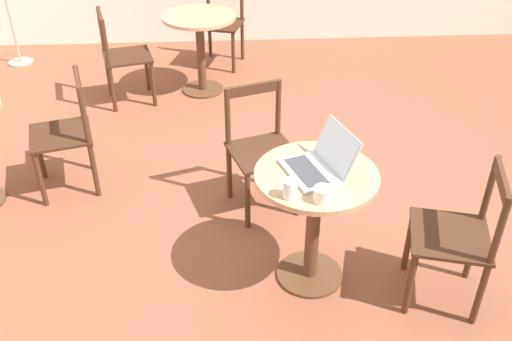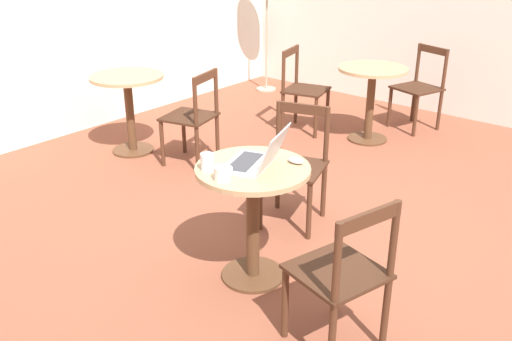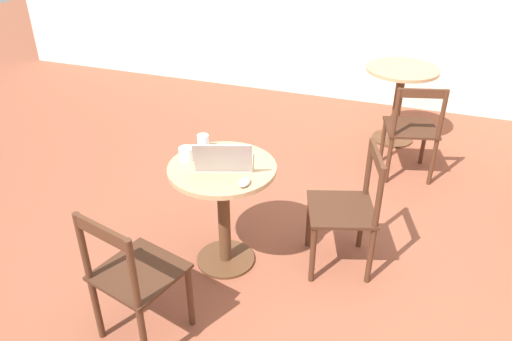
# 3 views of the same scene
# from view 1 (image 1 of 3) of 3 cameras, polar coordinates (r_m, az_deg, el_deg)

# --- Properties ---
(ground_plane) EXTENTS (16.00, 16.00, 0.00)m
(ground_plane) POSITION_cam_1_polar(r_m,az_deg,el_deg) (3.89, 6.12, -4.08)
(ground_plane) COLOR brown
(cafe_table_near) EXTENTS (0.65, 0.65, 0.72)m
(cafe_table_near) POSITION_cam_1_polar(r_m,az_deg,el_deg) (3.07, 5.88, -3.24)
(cafe_table_near) COLOR #51331E
(cafe_table_near) RESTS_ON ground_plane
(cafe_table_mid) EXTENTS (0.65, 0.65, 0.72)m
(cafe_table_mid) POSITION_cam_1_polar(r_m,az_deg,el_deg) (5.28, -5.62, 13.23)
(cafe_table_mid) COLOR #51331E
(cafe_table_mid) RESTS_ON ground_plane
(chair_near_front) EXTENTS (0.49, 0.49, 0.83)m
(chair_near_front) POSITION_cam_1_polar(r_m,az_deg,el_deg) (3.19, 19.55, -6.29)
(chair_near_front) COLOR #472819
(chair_near_front) RESTS_ON ground_plane
(chair_near_right) EXTENTS (0.51, 0.51, 0.83)m
(chair_near_right) POSITION_cam_1_polar(r_m,az_deg,el_deg) (3.71, 0.48, 2.11)
(chair_near_right) COLOR #472819
(chair_near_right) RESTS_ON ground_plane
(chair_mid_back) EXTENTS (0.49, 0.49, 0.83)m
(chair_mid_back) POSITION_cam_1_polar(r_m,az_deg,el_deg) (5.22, -13.20, 10.99)
(chair_mid_back) COLOR #472819
(chair_mid_back) RESTS_ON ground_plane
(chair_mid_right) EXTENTS (0.50, 0.50, 0.83)m
(chair_mid_right) POSITION_cam_1_polar(r_m,az_deg,el_deg) (5.92, -3.45, 14.51)
(chair_mid_right) COLOR #472819
(chair_mid_right) RESTS_ON ground_plane
(chair_far_front) EXTENTS (0.49, 0.49, 0.83)m
(chair_far_front) POSITION_cam_1_polar(r_m,az_deg,el_deg) (4.10, -18.40, 3.50)
(chair_far_front) COLOR #472819
(chair_far_front) RESTS_ON ground_plane
(laptop) EXTENTS (0.41, 0.40, 0.22)m
(laptop) POSITION_cam_1_polar(r_m,az_deg,el_deg) (2.95, 6.28, 0.70)
(laptop) COLOR #B7B7BC
(laptop) RESTS_ON cafe_table_near
(mouse) EXTENTS (0.06, 0.10, 0.03)m
(mouse) POSITION_cam_1_polar(r_m,az_deg,el_deg) (3.14, 8.30, 2.09)
(mouse) COLOR #B7B7BC
(mouse) RESTS_ON cafe_table_near
(mug) EXTENTS (0.12, 0.09, 0.08)m
(mug) POSITION_cam_1_polar(r_m,az_deg,el_deg) (2.75, 6.68, -2.37)
(mug) COLOR silver
(mug) RESTS_ON cafe_table_near
(drinking_glass) EXTENTS (0.07, 0.07, 0.10)m
(drinking_glass) POSITION_cam_1_polar(r_m,az_deg,el_deg) (2.75, 3.42, -1.83)
(drinking_glass) COLOR silver
(drinking_glass) RESTS_ON cafe_table_near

